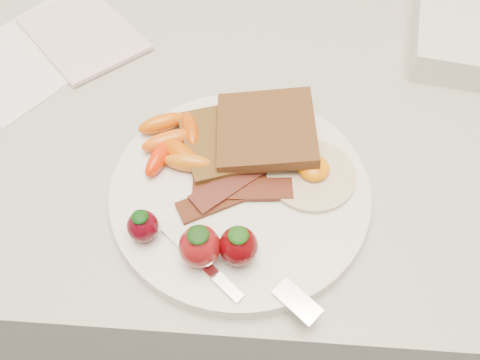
{
  "coord_description": "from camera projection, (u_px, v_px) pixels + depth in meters",
  "views": [
    {
      "loc": [
        0.01,
        1.28,
        1.32
      ],
      "look_at": [
        -0.01,
        1.55,
        0.93
      ],
      "focal_mm": 35.0,
      "sensor_mm": 36.0,
      "label": 1
    }
  ],
  "objects": [
    {
      "name": "counter",
      "position": [
        250.0,
        255.0,
        0.95
      ],
      "size": [
        2.0,
        0.6,
        0.9
      ],
      "primitive_type": "cube",
      "color": "gray",
      "rests_on": "ground"
    },
    {
      "name": "plate",
      "position": [
        240.0,
        190.0,
        0.49
      ],
      "size": [
        0.27,
        0.27,
        0.02
      ],
      "primitive_type": "cylinder",
      "color": "silver",
      "rests_on": "counter"
    },
    {
      "name": "toast_lower",
      "position": [
        229.0,
        140.0,
        0.51
      ],
      "size": [
        0.12,
        0.12,
        0.01
      ],
      "primitive_type": "cube",
      "rotation": [
        0.0,
        0.0,
        0.34
      ],
      "color": "#472E12",
      "rests_on": "plate"
    },
    {
      "name": "toast_upper",
      "position": [
        266.0,
        129.0,
        0.5
      ],
      "size": [
        0.11,
        0.11,
        0.02
      ],
      "primitive_type": "cube",
      "rotation": [
        0.0,
        -0.1,
        0.08
      ],
      "color": "#3B210E",
      "rests_on": "toast_lower"
    },
    {
      "name": "fried_egg",
      "position": [
        312.0,
        173.0,
        0.49
      ],
      "size": [
        0.1,
        0.1,
        0.02
      ],
      "color": "white",
      "rests_on": "plate"
    },
    {
      "name": "bacon_strips",
      "position": [
        235.0,
        189.0,
        0.48
      ],
      "size": [
        0.12,
        0.1,
        0.01
      ],
      "color": "black",
      "rests_on": "plate"
    },
    {
      "name": "baby_carrots",
      "position": [
        174.0,
        144.0,
        0.5
      ],
      "size": [
        0.09,
        0.1,
        0.02
      ],
      "color": "#D9550C",
      "rests_on": "plate"
    },
    {
      "name": "strawberries",
      "position": [
        201.0,
        241.0,
        0.42
      ],
      "size": [
        0.12,
        0.05,
        0.05
      ],
      "color": "#47020C",
      "rests_on": "plate"
    },
    {
      "name": "fork",
      "position": [
        243.0,
        279.0,
        0.42
      ],
      "size": [
        0.16,
        0.09,
        0.0
      ],
      "color": "white",
      "rests_on": "plate"
    },
    {
      "name": "paper_sheet",
      "position": [
        36.0,
        52.0,
        0.63
      ],
      "size": [
        0.26,
        0.28,
        0.0
      ],
      "primitive_type": "cube",
      "rotation": [
        0.0,
        0.0,
        -0.6
      ],
      "color": "white",
      "rests_on": "counter"
    },
    {
      "name": "notepad",
      "position": [
        83.0,
        33.0,
        0.65
      ],
      "size": [
        0.21,
        0.21,
        0.01
      ],
      "primitive_type": "cube",
      "rotation": [
        0.0,
        0.0,
        0.75
      ],
      "color": "beige",
      "rests_on": "paper_sheet"
    }
  ]
}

